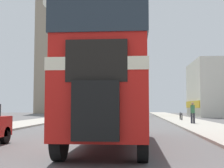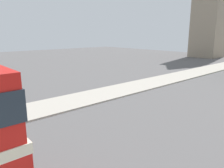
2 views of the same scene
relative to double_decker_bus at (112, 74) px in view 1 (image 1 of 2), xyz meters
name	(u,v)px [view 1 (image 1 of 2)]	position (x,y,z in m)	size (l,w,h in m)	color
ground_plane	(79,145)	(-1.21, -0.26, -2.63)	(120.00, 120.00, 0.00)	#565454
double_decker_bus	(112,74)	(0.00, 0.00, 0.00)	(2.44, 9.60, 4.42)	red
bus_distant	(128,99)	(-0.26, 34.33, -0.09)	(2.50, 10.88, 4.25)	#1E602D
pedestrian_walking	(193,111)	(5.24, 12.65, -1.60)	(0.32, 0.32, 1.60)	#282833
bicycle_on_pavement	(181,116)	(5.17, 18.53, -2.15)	(0.05, 1.76, 0.78)	black
church_tower	(53,17)	(-16.60, 51.73, 17.78)	(6.12, 6.12, 39.97)	gray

